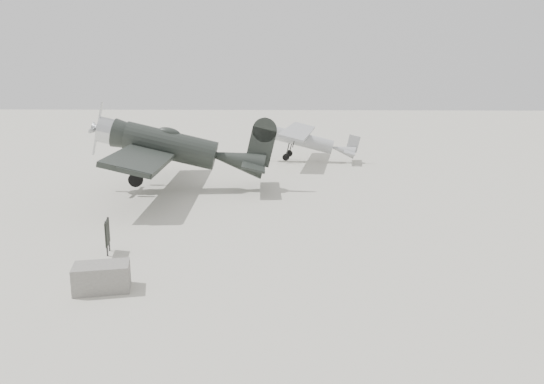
{
  "coord_description": "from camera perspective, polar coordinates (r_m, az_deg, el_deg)",
  "views": [
    {
      "loc": [
        1.09,
        -18.91,
        5.83
      ],
      "look_at": [
        0.33,
        1.15,
        1.5
      ],
      "focal_mm": 35.0,
      "sensor_mm": 36.0,
      "label": 1
    }
  ],
  "objects": [
    {
      "name": "highwing_monoplane",
      "position": [
        37.55,
        3.61,
        5.87
      ],
      "size": [
        6.91,
        9.71,
        2.74
      ],
      "rotation": [
        0.0,
        0.23,
        -0.12
      ],
      "color": "#A7A9AD",
      "rests_on": "ground"
    },
    {
      "name": "equipment_block",
      "position": [
        15.73,
        -17.84,
        -8.73
      ],
      "size": [
        1.7,
        1.28,
        0.76
      ],
      "primitive_type": "cube",
      "rotation": [
        0.0,
        0.0,
        0.24
      ],
      "color": "slate",
      "rests_on": "ground"
    },
    {
      "name": "lowwing_monoplane",
      "position": [
        28.22,
        -9.96,
        4.66
      ],
      "size": [
        9.35,
        13.04,
        4.21
      ],
      "rotation": [
        0.0,
        0.24,
        0.06
      ],
      "color": "black",
      "rests_on": "ground"
    },
    {
      "name": "ground",
      "position": [
        19.82,
        -1.08,
        -4.94
      ],
      "size": [
        160.0,
        160.0,
        0.0
      ],
      "primitive_type": "plane",
      "color": "#AFAD9C",
      "rests_on": "ground"
    },
    {
      "name": "sign_board",
      "position": [
        18.72,
        -17.3,
        -4.24
      ],
      "size": [
        0.23,
        0.83,
        1.21
      ],
      "rotation": [
        0.0,
        0.0,
        0.21
      ],
      "color": "#333333",
      "rests_on": "ground"
    }
  ]
}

